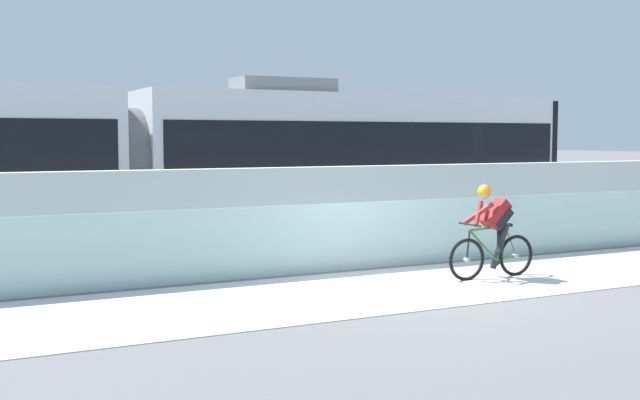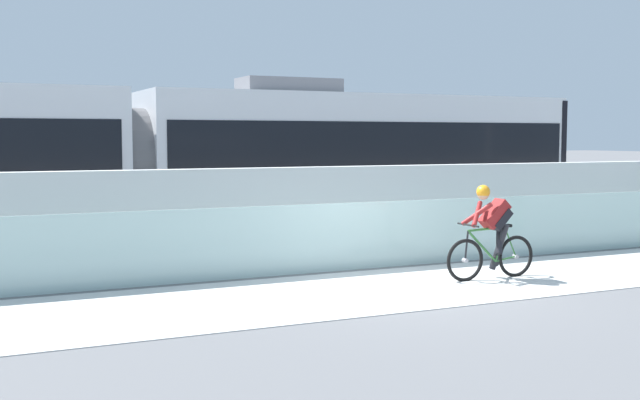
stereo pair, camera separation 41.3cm
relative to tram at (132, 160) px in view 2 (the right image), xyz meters
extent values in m
plane|color=slate|center=(2.98, -6.85, -1.89)|extent=(200.00, 200.00, 0.00)
cube|color=silver|center=(2.98, -6.85, -1.89)|extent=(32.00, 3.20, 0.01)
cube|color=silver|center=(2.98, -5.00, -1.28)|extent=(32.00, 0.05, 1.22)
cube|color=silver|center=(2.98, -3.20, -0.99)|extent=(32.00, 0.36, 1.81)
cube|color=#595654|center=(2.98, -0.72, -1.89)|extent=(32.00, 0.08, 0.01)
cube|color=#595654|center=(2.98, 0.72, -1.89)|extent=(32.00, 0.08, 0.01)
cube|color=#232326|center=(-2.22, 0.00, -1.53)|extent=(1.40, 1.88, 0.20)
cylinder|color=black|center=(-2.22, -0.72, -1.59)|extent=(0.60, 0.10, 0.60)
cylinder|color=black|center=(-2.22, 0.72, -1.59)|extent=(0.60, 0.10, 0.60)
cube|color=silver|center=(5.76, 0.00, 0.01)|extent=(11.00, 2.50, 3.10)
cube|color=black|center=(5.76, 0.00, 0.36)|extent=(10.56, 2.54, 1.04)
cube|color=#19599E|center=(5.76, 0.00, -1.36)|extent=(10.78, 2.53, 0.28)
cube|color=slate|center=(3.78, 0.00, 1.74)|extent=(2.40, 1.10, 0.36)
cube|color=#232326|center=(2.24, 0.00, -1.53)|extent=(1.40, 1.88, 0.20)
cylinder|color=black|center=(2.24, -0.72, -1.59)|extent=(0.60, 0.10, 0.60)
cylinder|color=black|center=(2.24, 0.72, -1.59)|extent=(0.60, 0.10, 0.60)
cube|color=#232326|center=(9.28, 0.00, -1.53)|extent=(1.40, 1.88, 0.20)
cylinder|color=black|center=(9.28, -0.72, -1.59)|extent=(0.60, 0.10, 0.60)
cylinder|color=black|center=(9.28, 0.72, -1.59)|extent=(0.60, 0.10, 0.60)
cube|color=black|center=(11.21, 0.00, 0.01)|extent=(0.16, 2.54, 2.94)
cylinder|color=#59595B|center=(0.01, 0.00, 0.01)|extent=(0.60, 2.30, 2.30)
torus|color=black|center=(4.09, -6.85, -1.53)|extent=(0.72, 0.06, 0.72)
cylinder|color=#99999E|center=(4.09, -6.85, -1.53)|extent=(0.07, 0.10, 0.07)
torus|color=black|center=(5.14, -6.85, -1.53)|extent=(0.72, 0.06, 0.72)
cylinder|color=#99999E|center=(5.14, -6.85, -1.53)|extent=(0.07, 0.10, 0.07)
cylinder|color=#337233|center=(4.42, -6.85, -1.32)|extent=(0.60, 0.04, 0.58)
cylinder|color=#337233|center=(4.80, -6.85, -1.30)|extent=(0.22, 0.04, 0.59)
cylinder|color=#337233|center=(4.51, -6.85, -1.03)|extent=(0.76, 0.04, 0.07)
cylinder|color=#337233|center=(4.92, -6.85, -1.56)|extent=(0.43, 0.03, 0.09)
cylinder|color=#337233|center=(5.01, -6.85, -1.27)|extent=(0.27, 0.02, 0.53)
cylinder|color=black|center=(4.11, -6.85, -1.29)|extent=(0.08, 0.03, 0.49)
cube|color=black|center=(4.89, -6.85, -0.99)|extent=(0.24, 0.10, 0.05)
cylinder|color=black|center=(4.14, -6.85, -0.94)|extent=(0.03, 0.58, 0.03)
cylinder|color=#262628|center=(4.71, -6.85, -1.59)|extent=(0.18, 0.02, 0.18)
cube|color=maroon|center=(4.67, -6.85, -0.78)|extent=(0.50, 0.28, 0.51)
cube|color=black|center=(4.76, -6.85, -0.87)|extent=(0.38, 0.30, 0.38)
sphere|color=tan|center=(4.43, -6.85, -0.43)|extent=(0.20, 0.20, 0.20)
sphere|color=orange|center=(4.43, -6.85, -0.40)|extent=(0.23, 0.23, 0.23)
cylinder|color=maroon|center=(4.31, -6.85, -0.77)|extent=(0.44, 0.41, 0.41)
cylinder|color=maroon|center=(4.31, -6.85, -0.77)|extent=(0.44, 0.41, 0.41)
cylinder|color=black|center=(4.78, -6.85, -1.35)|extent=(0.29, 0.33, 0.80)
cylinder|color=black|center=(4.78, -6.85, -1.21)|extent=(0.29, 0.33, 0.54)
camera|label=1|loc=(-3.92, -17.37, 0.51)|focal=44.05mm
camera|label=2|loc=(-3.55, -17.55, 0.51)|focal=44.05mm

